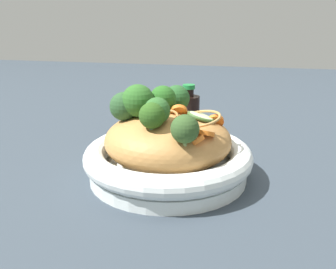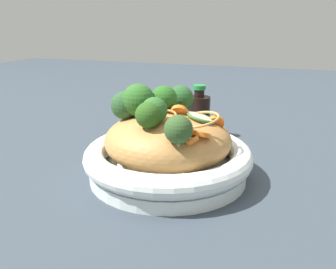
{
  "view_description": "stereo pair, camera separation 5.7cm",
  "coord_description": "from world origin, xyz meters",
  "views": [
    {
      "loc": [
        0.13,
        -0.53,
        0.25
      ],
      "look_at": [
        0.0,
        0.0,
        0.07
      ],
      "focal_mm": 37.95,
      "sensor_mm": 36.0,
      "label": 1
    },
    {
      "loc": [
        0.18,
        -0.51,
        0.25
      ],
      "look_at": [
        0.0,
        0.0,
        0.07
      ],
      "focal_mm": 37.95,
      "sensor_mm": 36.0,
      "label": 2
    }
  ],
  "objects": [
    {
      "name": "ground_plane",
      "position": [
        0.0,
        0.0,
        0.0
      ],
      "size": [
        3.0,
        3.0,
        0.0
      ],
      "primitive_type": "plane",
      "color": "#313C45"
    },
    {
      "name": "serving_bowl",
      "position": [
        0.0,
        0.0,
        0.03
      ],
      "size": [
        0.27,
        0.27,
        0.06
      ],
      "color": "white",
      "rests_on": "ground_plane"
    },
    {
      "name": "noodle_heap",
      "position": [
        0.0,
        -0.0,
        0.06
      ],
      "size": [
        0.2,
        0.2,
        0.1
      ],
      "color": "#B57E42",
      "rests_on": "serving_bowl"
    },
    {
      "name": "broccoli_florets",
      "position": [
        -0.02,
        -0.01,
        0.12
      ],
      "size": [
        0.17,
        0.2,
        0.08
      ],
      "color": "#9BAE6D",
      "rests_on": "serving_bowl"
    },
    {
      "name": "carrot_coins",
      "position": [
        0.04,
        -0.01,
        0.1
      ],
      "size": [
        0.11,
        0.15,
        0.04
      ],
      "color": "orange",
      "rests_on": "serving_bowl"
    },
    {
      "name": "zucchini_slices",
      "position": [
        -0.01,
        0.01,
        0.1
      ],
      "size": [
        0.17,
        0.06,
        0.03
      ],
      "color": "beige",
      "rests_on": "serving_bowl"
    },
    {
      "name": "chicken_chunks",
      "position": [
        -0.03,
        0.05,
        0.1
      ],
      "size": [
        0.06,
        0.06,
        0.04
      ],
      "color": "beige",
      "rests_on": "serving_bowl"
    },
    {
      "name": "soy_sauce_bottle",
      "position": [
        -0.01,
        0.22,
        0.05
      ],
      "size": [
        0.05,
        0.05,
        0.12
      ],
      "color": "black",
      "rests_on": "ground_plane"
    }
  ]
}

